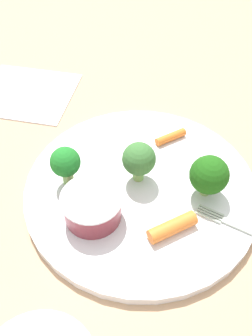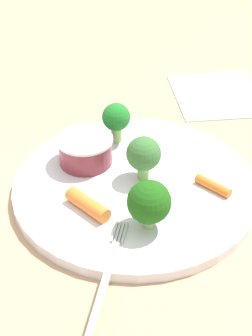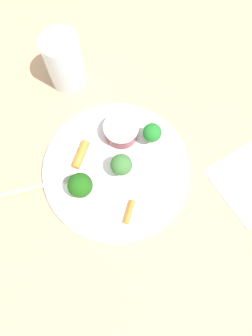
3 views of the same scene
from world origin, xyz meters
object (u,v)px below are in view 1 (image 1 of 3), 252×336
object	(u,v)px
broccoli_floret_0	(142,159)
broccoli_floret_2	(209,175)
carrot_stick_1	(172,227)
sauce_cup	(92,206)
broccoli_floret_1	(65,163)
plate	(141,188)
carrot_stick_0	(171,137)
napkin	(27,92)

from	to	relation	value
broccoli_floret_0	broccoli_floret_2	distance (m)	0.07
broccoli_floret_0	carrot_stick_1	size ratio (longest dim) A/B	0.97
sauce_cup	broccoli_floret_1	distance (m)	0.06
plate	broccoli_floret_2	world-z (taller)	broccoli_floret_2
plate	broccoli_floret_2	size ratio (longest dim) A/B	5.09
plate	carrot_stick_1	xyz separation A→B (m)	(0.07, 0.01, 0.01)
sauce_cup	carrot_stick_0	xyz separation A→B (m)	(-0.09, 0.12, -0.01)
carrot_stick_1	carrot_stick_0	bearing A→B (deg)	159.91
plate	sauce_cup	distance (m)	0.07
sauce_cup	plate	bearing A→B (deg)	112.30
plate	broccoli_floret_1	xyz separation A→B (m)	(-0.03, -0.08, 0.04)
sauce_cup	broccoli_floret_1	world-z (taller)	broccoli_floret_1
sauce_cup	broccoli_floret_2	distance (m)	0.13
sauce_cup	broccoli_floret_1	size ratio (longest dim) A/B	1.26
broccoli_floret_1	carrot_stick_0	size ratio (longest dim) A/B	1.21
broccoli_floret_0	carrot_stick_0	world-z (taller)	broccoli_floret_0
broccoli_floret_2	carrot_stick_1	distance (m)	0.07
plate	broccoli_floret_1	world-z (taller)	broccoli_floret_1
broccoli_floret_0	broccoli_floret_2	xyz separation A→B (m)	(0.04, 0.06, -0.00)
broccoli_floret_1	napkin	xyz separation A→B (m)	(-0.20, -0.03, -0.04)
broccoli_floret_0	carrot_stick_1	world-z (taller)	broccoli_floret_0
plate	broccoli_floret_0	size ratio (longest dim) A/B	5.18
broccoli_floret_2	napkin	world-z (taller)	broccoli_floret_2
plate	sauce_cup	bearing A→B (deg)	-67.70
broccoli_floret_1	broccoli_floret_2	bearing A→B (deg)	67.99
carrot_stick_0	carrot_stick_1	bearing A→B (deg)	-20.09
plate	carrot_stick_1	size ratio (longest dim) A/B	5.04
napkin	broccoli_floret_0	bearing A→B (deg)	27.76
carrot_stick_0	napkin	size ratio (longest dim) A/B	0.30
carrot_stick_0	carrot_stick_1	world-z (taller)	carrot_stick_1
sauce_cup	napkin	xyz separation A→B (m)	(-0.25, -0.05, -0.03)
carrot_stick_1	napkin	xyz separation A→B (m)	(-0.29, -0.12, -0.02)
sauce_cup	broccoli_floret_2	xyz separation A→B (m)	(0.00, 0.13, 0.01)
broccoli_floret_1	carrot_stick_1	size ratio (longest dim) A/B	0.95
sauce_cup	carrot_stick_0	size ratio (longest dim) A/B	1.53
broccoli_floret_0	broccoli_floret_2	world-z (taller)	same
plate	broccoli_floret_0	xyz separation A→B (m)	(-0.01, 0.00, 0.04)
plate	napkin	size ratio (longest dim) A/B	1.91
carrot_stick_0	plate	bearing A→B (deg)	-43.99
broccoli_floret_1	carrot_stick_1	distance (m)	0.13
broccoli_floret_2	plate	bearing A→B (deg)	-114.69
plate	broccoli_floret_1	distance (m)	0.09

